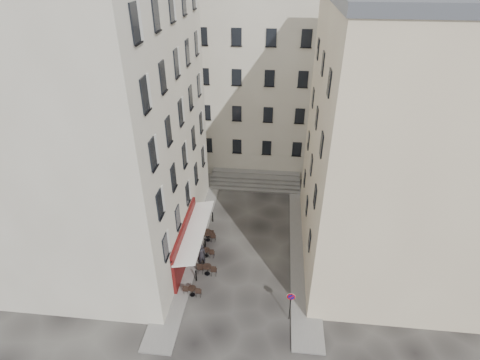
# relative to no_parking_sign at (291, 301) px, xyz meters

# --- Properties ---
(ground) EXTENTS (90.00, 90.00, 0.00)m
(ground) POSITION_rel_no_parking_sign_xyz_m (-3.37, 3.62, -1.64)
(ground) COLOR black
(ground) RESTS_ON ground
(sidewalk_left) EXTENTS (2.00, 22.00, 0.12)m
(sidewalk_left) POSITION_rel_no_parking_sign_xyz_m (-7.87, 7.62, -1.58)
(sidewalk_left) COLOR slate
(sidewalk_left) RESTS_ON ground
(sidewalk_right) EXTENTS (2.00, 18.00, 0.12)m
(sidewalk_right) POSITION_rel_no_parking_sign_xyz_m (1.13, 6.62, -1.58)
(sidewalk_right) COLOR slate
(sidewalk_right) RESTS_ON ground
(building_left) EXTENTS (12.20, 16.20, 20.60)m
(building_left) POSITION_rel_no_parking_sign_xyz_m (-13.87, 6.62, 8.67)
(building_left) COLOR #BCB4A1
(building_left) RESTS_ON ground
(building_right) EXTENTS (12.20, 14.20, 18.60)m
(building_right) POSITION_rel_no_parking_sign_xyz_m (7.13, 7.12, 7.67)
(building_right) COLOR beige
(building_right) RESTS_ON ground
(building_back) EXTENTS (18.20, 10.20, 18.60)m
(building_back) POSITION_rel_no_parking_sign_xyz_m (-4.37, 22.62, 7.67)
(building_back) COLOR #BCB4A1
(building_back) RESTS_ON ground
(cafe_storefront) EXTENTS (1.74, 7.30, 3.50)m
(cafe_storefront) POSITION_rel_no_parking_sign_xyz_m (-7.68, 4.62, 0.24)
(cafe_storefront) COLOR #490F0A
(cafe_storefront) RESTS_ON ground
(stone_steps) EXTENTS (9.00, 3.15, 0.80)m
(stone_steps) POSITION_rel_no_parking_sign_xyz_m (-3.37, 16.19, -1.24)
(stone_steps) COLOR #5F5C5A
(stone_steps) RESTS_ON ground
(bollard_near) EXTENTS (0.12, 0.12, 0.98)m
(bollard_near) POSITION_rel_no_parking_sign_xyz_m (-6.62, 2.62, -1.12)
(bollard_near) COLOR black
(bollard_near) RESTS_ON ground
(bollard_mid) EXTENTS (0.12, 0.12, 0.98)m
(bollard_mid) POSITION_rel_no_parking_sign_xyz_m (-6.62, 6.12, -1.12)
(bollard_mid) COLOR black
(bollard_mid) RESTS_ON ground
(bollard_far) EXTENTS (0.12, 0.12, 0.98)m
(bollard_far) POSITION_rel_no_parking_sign_xyz_m (-6.62, 9.62, -1.12)
(bollard_far) COLOR black
(bollard_far) RESTS_ON ground
(no_parking_sign) EXTENTS (0.53, 0.10, 2.31)m
(no_parking_sign) POSITION_rel_no_parking_sign_xyz_m (0.00, 0.00, 0.00)
(no_parking_sign) COLOR black
(no_parking_sign) RESTS_ON ground
(bistro_table_a) EXTENTS (1.25, 0.58, 0.88)m
(bistro_table_a) POSITION_rel_no_parking_sign_xyz_m (-6.60, 1.28, -1.19)
(bistro_table_a) COLOR black
(bistro_table_a) RESTS_ON ground
(bistro_table_b) EXTENTS (1.42, 0.67, 1.00)m
(bistro_table_b) POSITION_rel_no_parking_sign_xyz_m (-5.94, 3.34, -1.13)
(bistro_table_b) COLOR black
(bistro_table_b) RESTS_ON ground
(bistro_table_c) EXTENTS (1.24, 0.58, 0.87)m
(bistro_table_c) POSITION_rel_no_parking_sign_xyz_m (-6.34, 5.19, -1.19)
(bistro_table_c) COLOR black
(bistro_table_c) RESTS_ON ground
(bistro_table_d) EXTENTS (1.31, 0.62, 0.92)m
(bistro_table_d) POSITION_rel_no_parking_sign_xyz_m (-6.57, 7.06, -1.17)
(bistro_table_d) COLOR black
(bistro_table_d) RESTS_ON ground
(bistro_table_e) EXTENTS (1.16, 0.54, 0.82)m
(bistro_table_e) POSITION_rel_no_parking_sign_xyz_m (-6.70, 7.53, -1.22)
(bistro_table_e) COLOR black
(bistro_table_e) RESTS_ON ground
(pedestrian) EXTENTS (0.85, 0.76, 1.94)m
(pedestrian) POSITION_rel_no_parking_sign_xyz_m (-6.53, 4.27, -0.67)
(pedestrian) COLOR black
(pedestrian) RESTS_ON ground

